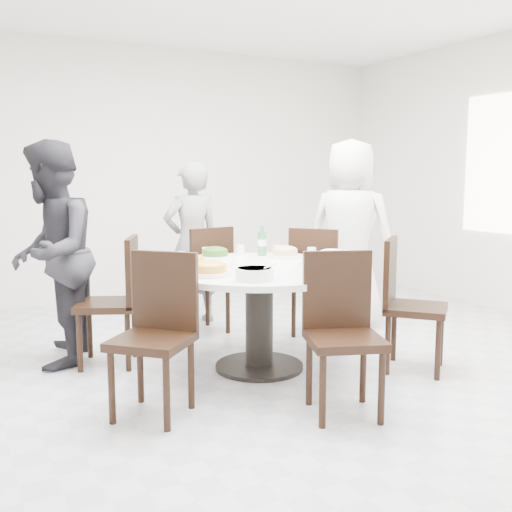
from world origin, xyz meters
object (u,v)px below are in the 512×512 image
dining_table (259,318)px  chair_sw (152,337)px  chair_n (201,280)px  chair_se (416,305)px  rice_bowl (332,263)px  soup_bowl (254,274)px  chair_s (345,336)px  chair_ne (318,281)px  beverage_bottle (262,240)px  diner_right (350,233)px  chair_nw (107,302)px  diner_left (51,254)px  diner_middle (192,243)px

dining_table → chair_sw: chair_sw is taller
chair_n → chair_se: size_ratio=1.00×
rice_bowl → soup_bowl: 0.60m
chair_s → chair_se: 1.02m
chair_ne → chair_sw: 2.12m
soup_bowl → beverage_bottle: (0.56, 0.94, 0.08)m
chair_sw → rice_bowl: bearing=46.6°
diner_right → chair_ne: bearing=75.1°
chair_sw → dining_table: bearing=71.0°
chair_ne → rice_bowl: (-0.57, -1.01, 0.33)m
chair_ne → chair_nw: same height
chair_s → chair_ne: bearing=81.6°
dining_table → beverage_bottle: 0.75m
soup_bowl → chair_nw: bearing=122.5°
chair_nw → diner_left: (-0.34, 0.20, 0.35)m
diner_left → diner_right: bearing=109.1°
chair_n → soup_bowl: bearing=71.0°
chair_ne → diner_middle: diner_middle is taller
chair_se → chair_s: bearing=162.1°
diner_left → dining_table: bearing=78.4°
rice_bowl → soup_bowl: size_ratio=1.10×
chair_se → chair_n: bearing=77.9°
chair_n → diner_left: diner_left is taller
chair_n → diner_middle: (0.07, 0.38, 0.28)m
rice_bowl → soup_bowl: bearing=-178.4°
chair_n → chair_nw: (-0.96, -0.51, 0.00)m
chair_n → diner_left: bearing=5.0°
dining_table → diner_right: bearing=28.8°
chair_s → rice_bowl: 0.70m
dining_table → diner_middle: 1.54m
diner_left → beverage_bottle: size_ratio=6.74×
dining_table → diner_left: (-1.29, 0.80, 0.45)m
chair_sw → soup_bowl: size_ratio=3.89×
chair_nw → beverage_bottle: 1.30m
chair_s → diner_middle: 2.48m
diner_middle → diner_right: bearing=149.3°
chair_sw → chair_s: same height
chair_sw → diner_right: size_ratio=0.55×
rice_bowl → diner_left: bearing=142.7°
dining_table → chair_n: bearing=89.3°
chair_n → chair_s: (0.03, -2.09, 0.00)m
chair_ne → diner_left: (-2.18, 0.23, 0.35)m
chair_s → chair_se: (0.93, 0.42, 0.00)m
chair_sw → chair_s: size_ratio=1.00×
rice_bowl → soup_bowl: (-0.60, -0.02, -0.02)m
diner_left → soup_bowl: diner_left is taller
diner_middle → soup_bowl: (-0.36, -1.94, 0.03)m
dining_table → chair_nw: (-0.95, 0.61, 0.10)m
diner_middle → rice_bowl: bearing=96.9°
chair_n → chair_se: same height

